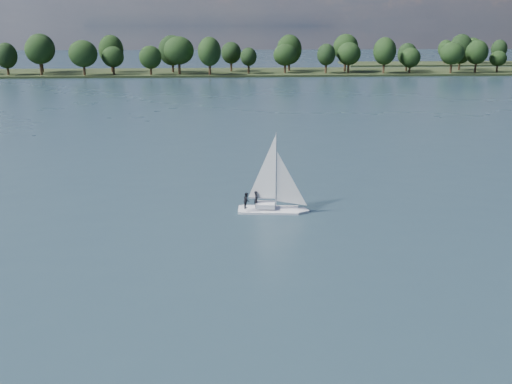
% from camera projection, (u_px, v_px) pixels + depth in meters
% --- Properties ---
extents(ground, '(700.00, 700.00, 0.00)m').
position_uv_depth(ground, '(273.00, 114.00, 123.84)').
color(ground, '#233342').
rests_on(ground, ground).
extents(far_shore, '(660.00, 40.00, 1.50)m').
position_uv_depth(far_shore, '(247.00, 73.00, 231.13)').
color(far_shore, black).
rests_on(far_shore, ground).
extents(sailboat, '(6.73, 2.48, 8.67)m').
position_uv_depth(sailboat, '(269.00, 190.00, 57.76)').
color(sailboat, white).
rests_on(sailboat, ground).
extents(treeline, '(562.43, 74.27, 18.88)m').
position_uv_depth(treeline, '(233.00, 53.00, 224.76)').
color(treeline, black).
rests_on(treeline, ground).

